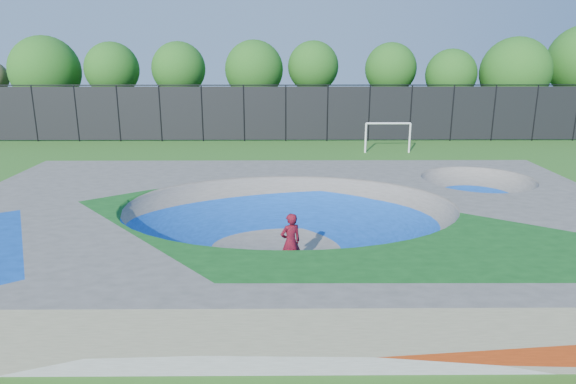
# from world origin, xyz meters

# --- Properties ---
(ground) EXTENTS (120.00, 120.00, 0.00)m
(ground) POSITION_xyz_m (0.00, 0.00, 0.00)
(ground) COLOR #2A631B
(ground) RESTS_ON ground
(skate_deck) EXTENTS (22.00, 14.00, 1.50)m
(skate_deck) POSITION_xyz_m (0.00, 0.00, 0.75)
(skate_deck) COLOR gray
(skate_deck) RESTS_ON ground
(skater) EXTENTS (0.77, 0.66, 1.79)m
(skater) POSITION_xyz_m (0.05, -1.84, 0.89)
(skater) COLOR #B40E23
(skater) RESTS_ON ground
(skateboard) EXTENTS (0.80, 0.54, 0.05)m
(skateboard) POSITION_xyz_m (0.05, -1.84, 0.03)
(skateboard) COLOR black
(skateboard) RESTS_ON ground
(soccer_goal) EXTENTS (2.95, 0.12, 1.95)m
(soccer_goal) POSITION_xyz_m (6.52, 16.54, 1.35)
(soccer_goal) COLOR white
(soccer_goal) RESTS_ON ground
(fence) EXTENTS (48.09, 0.09, 4.04)m
(fence) POSITION_xyz_m (0.00, 21.00, 2.10)
(fence) COLOR black
(fence) RESTS_ON ground
(treeline) EXTENTS (51.64, 6.67, 8.43)m
(treeline) POSITION_xyz_m (3.96, 25.90, 4.96)
(treeline) COLOR #4C3426
(treeline) RESTS_ON ground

